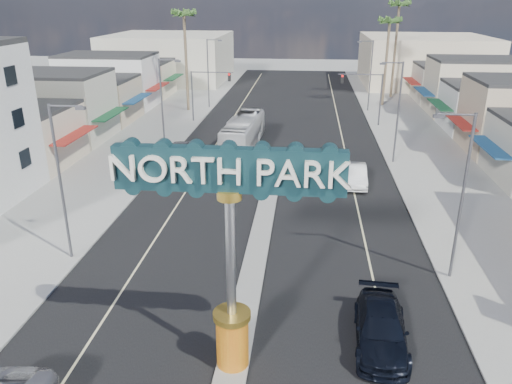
% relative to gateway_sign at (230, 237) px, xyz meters
% --- Properties ---
extents(ground, '(160.00, 160.00, 0.00)m').
position_rel_gateway_sign_xyz_m(ground, '(0.00, 28.02, -5.93)').
color(ground, gray).
rests_on(ground, ground).
extents(road, '(20.00, 120.00, 0.01)m').
position_rel_gateway_sign_xyz_m(road, '(0.00, 28.02, -5.92)').
color(road, black).
rests_on(road, ground).
extents(median_island, '(1.30, 30.00, 0.16)m').
position_rel_gateway_sign_xyz_m(median_island, '(0.00, 12.02, -5.85)').
color(median_island, gray).
rests_on(median_island, ground).
extents(sidewalk_left, '(8.00, 120.00, 0.12)m').
position_rel_gateway_sign_xyz_m(sidewalk_left, '(-14.00, 28.02, -5.87)').
color(sidewalk_left, gray).
rests_on(sidewalk_left, ground).
extents(sidewalk_right, '(8.00, 120.00, 0.12)m').
position_rel_gateway_sign_xyz_m(sidewalk_right, '(14.00, 28.02, -5.87)').
color(sidewalk_right, gray).
rests_on(sidewalk_right, ground).
extents(storefront_row_left, '(12.00, 42.00, 6.00)m').
position_rel_gateway_sign_xyz_m(storefront_row_left, '(-24.00, 41.02, -2.93)').
color(storefront_row_left, beige).
rests_on(storefront_row_left, ground).
extents(storefront_row_right, '(12.00, 42.00, 6.00)m').
position_rel_gateway_sign_xyz_m(storefront_row_right, '(24.00, 41.02, -2.93)').
color(storefront_row_right, '#B7B29E').
rests_on(storefront_row_right, ground).
extents(backdrop_far_left, '(20.00, 20.00, 8.00)m').
position_rel_gateway_sign_xyz_m(backdrop_far_left, '(-22.00, 73.02, -1.93)').
color(backdrop_far_left, '#B7B29E').
rests_on(backdrop_far_left, ground).
extents(backdrop_far_right, '(20.00, 20.00, 8.00)m').
position_rel_gateway_sign_xyz_m(backdrop_far_right, '(22.00, 73.02, -1.93)').
color(backdrop_far_right, beige).
rests_on(backdrop_far_right, ground).
extents(gateway_sign, '(8.20, 1.50, 9.15)m').
position_rel_gateway_sign_xyz_m(gateway_sign, '(0.00, 0.00, 0.00)').
color(gateway_sign, '#DD5311').
rests_on(gateway_sign, median_island).
extents(traffic_signal_left, '(5.09, 0.45, 6.00)m').
position_rel_gateway_sign_xyz_m(traffic_signal_left, '(-9.18, 42.02, -1.65)').
color(traffic_signal_left, '#47474C').
rests_on(traffic_signal_left, ground).
extents(traffic_signal_right, '(5.09, 0.45, 6.00)m').
position_rel_gateway_sign_xyz_m(traffic_signal_right, '(9.18, 42.02, -1.65)').
color(traffic_signal_right, '#47474C').
rests_on(traffic_signal_right, ground).
extents(streetlight_l_near, '(2.03, 0.22, 9.00)m').
position_rel_gateway_sign_xyz_m(streetlight_l_near, '(-10.43, 8.02, -0.86)').
color(streetlight_l_near, '#47474C').
rests_on(streetlight_l_near, ground).
extents(streetlight_l_mid, '(2.03, 0.22, 9.00)m').
position_rel_gateway_sign_xyz_m(streetlight_l_mid, '(-10.43, 28.02, -0.86)').
color(streetlight_l_mid, '#47474C').
rests_on(streetlight_l_mid, ground).
extents(streetlight_l_far, '(2.03, 0.22, 9.00)m').
position_rel_gateway_sign_xyz_m(streetlight_l_far, '(-10.43, 50.02, -0.86)').
color(streetlight_l_far, '#47474C').
rests_on(streetlight_l_far, ground).
extents(streetlight_r_near, '(2.03, 0.22, 9.00)m').
position_rel_gateway_sign_xyz_m(streetlight_r_near, '(10.43, 8.02, -0.86)').
color(streetlight_r_near, '#47474C').
rests_on(streetlight_r_near, ground).
extents(streetlight_r_mid, '(2.03, 0.22, 9.00)m').
position_rel_gateway_sign_xyz_m(streetlight_r_mid, '(10.43, 28.02, -0.86)').
color(streetlight_r_mid, '#47474C').
rests_on(streetlight_r_mid, ground).
extents(streetlight_r_far, '(2.03, 0.22, 9.00)m').
position_rel_gateway_sign_xyz_m(streetlight_r_far, '(10.43, 50.02, -0.86)').
color(streetlight_r_far, '#47474C').
rests_on(streetlight_r_far, ground).
extents(palm_left_far, '(2.60, 2.60, 13.10)m').
position_rel_gateway_sign_xyz_m(palm_left_far, '(-13.00, 48.02, 5.57)').
color(palm_left_far, brown).
rests_on(palm_left_far, ground).
extents(palm_right_mid, '(2.60, 2.60, 12.10)m').
position_rel_gateway_sign_xyz_m(palm_right_mid, '(13.00, 54.02, 4.67)').
color(palm_right_mid, brown).
rests_on(palm_right_mid, ground).
extents(palm_right_far, '(2.60, 2.60, 14.10)m').
position_rel_gateway_sign_xyz_m(palm_right_far, '(15.00, 60.02, 6.46)').
color(palm_right_far, brown).
rests_on(palm_right_far, ground).
extents(suv_right, '(2.53, 5.52, 1.57)m').
position_rel_gateway_sign_xyz_m(suv_right, '(6.16, 2.11, -5.15)').
color(suv_right, black).
rests_on(suv_right, ground).
extents(car_parked_left, '(2.53, 5.28, 1.74)m').
position_rel_gateway_sign_xyz_m(car_parked_left, '(-9.00, 26.43, -5.06)').
color(car_parked_left, slate).
rests_on(car_parked_left, ground).
extents(car_parked_right, '(1.79, 4.88, 1.60)m').
position_rel_gateway_sign_xyz_m(car_parked_right, '(6.67, 22.03, -5.13)').
color(car_parked_right, silver).
rests_on(car_parked_right, ground).
extents(city_bus, '(3.36, 11.17, 3.07)m').
position_rel_gateway_sign_xyz_m(city_bus, '(-3.61, 31.71, -4.39)').
color(city_bus, silver).
rests_on(city_bus, ground).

